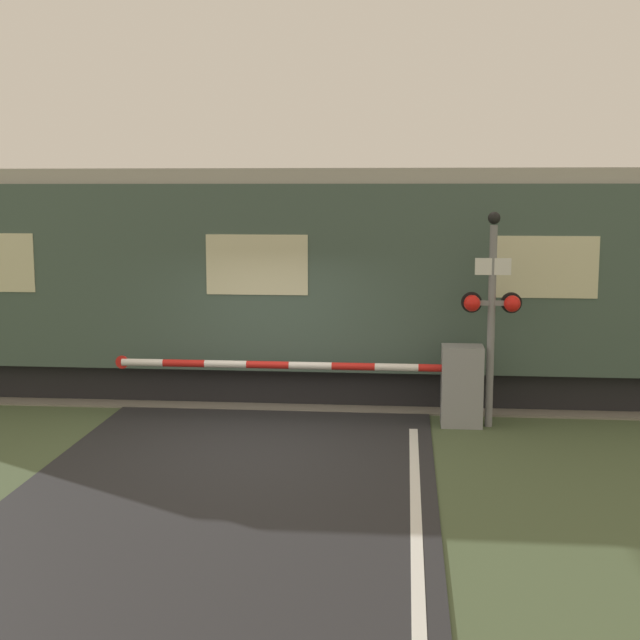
% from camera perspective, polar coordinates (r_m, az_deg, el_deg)
% --- Properties ---
extents(ground_plane, '(80.00, 80.00, 0.00)m').
position_cam_1_polar(ground_plane, '(12.25, -4.31, -8.04)').
color(ground_plane, '#475638').
extents(track_bed, '(36.00, 3.20, 0.13)m').
position_cam_1_polar(track_bed, '(15.58, -2.13, -4.36)').
color(track_bed, slate).
rests_on(track_bed, ground_plane).
extents(train, '(16.01, 2.76, 3.78)m').
position_cam_1_polar(train, '(15.31, -3.20, 2.66)').
color(train, black).
rests_on(train, ground_plane).
extents(crossing_barrier, '(5.51, 0.44, 1.20)m').
position_cam_1_polar(crossing_barrier, '(13.22, 7.23, -3.98)').
color(crossing_barrier, gray).
rests_on(crossing_barrier, ground_plane).
extents(signal_post, '(0.87, 0.26, 3.14)m').
position_cam_1_polar(signal_post, '(13.08, 10.93, 0.87)').
color(signal_post, gray).
rests_on(signal_post, ground_plane).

